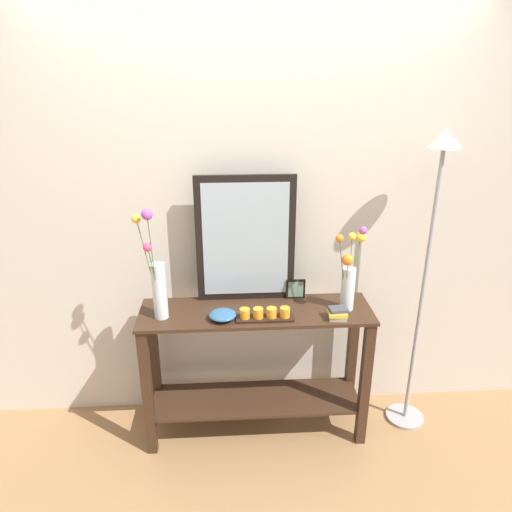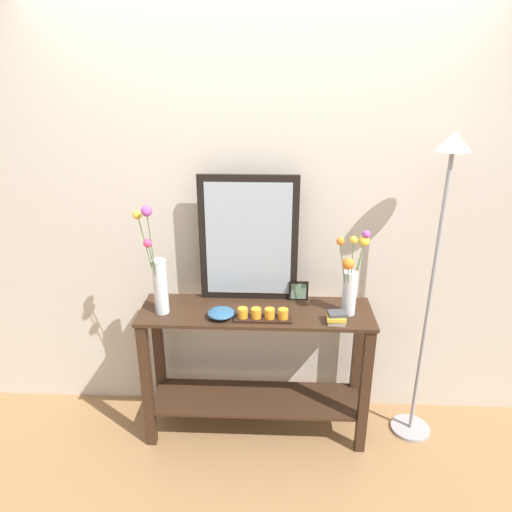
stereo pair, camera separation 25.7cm
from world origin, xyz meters
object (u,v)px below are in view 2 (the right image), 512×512
at_px(mirror_leaning, 249,239).
at_px(picture_frame_small, 298,291).
at_px(candle_tray, 263,315).
at_px(decorative_bowl, 221,313).
at_px(tall_vase_left, 158,276).
at_px(floor_lamp, 438,245).
at_px(vase_right, 351,279).
at_px(book_stack, 337,318).
at_px(console_table, 256,360).

height_order(mirror_leaning, picture_frame_small, mirror_leaning).
xyz_separation_m(candle_tray, picture_frame_small, (0.20, 0.24, 0.03)).
bearing_deg(decorative_bowl, tall_vase_left, 174.30).
height_order(tall_vase_left, floor_lamp, floor_lamp).
xyz_separation_m(vase_right, picture_frame_small, (-0.28, 0.15, -0.15)).
bearing_deg(tall_vase_left, candle_tray, -4.82).
bearing_deg(book_stack, decorative_bowl, 176.73).
distance_m(console_table, book_stack, 0.59).
xyz_separation_m(tall_vase_left, vase_right, (1.06, 0.04, -0.02)).
height_order(console_table, decorative_bowl, decorative_bowl).
bearing_deg(decorative_bowl, picture_frame_small, 27.73).
bearing_deg(console_table, book_stack, -15.77).
xyz_separation_m(decorative_bowl, book_stack, (0.63, -0.04, 0.00)).
bearing_deg(book_stack, console_table, 164.23).
bearing_deg(console_table, tall_vase_left, -174.18).
distance_m(mirror_leaning, candle_tray, 0.44).
distance_m(tall_vase_left, vase_right, 1.06).
xyz_separation_m(mirror_leaning, tall_vase_left, (-0.49, -0.21, -0.14)).
height_order(console_table, candle_tray, candle_tray).
bearing_deg(decorative_bowl, floor_lamp, 5.76).
bearing_deg(candle_tray, console_table, 112.32).
bearing_deg(floor_lamp, tall_vase_left, -176.85).
distance_m(picture_frame_small, floor_lamp, 0.82).
bearing_deg(floor_lamp, vase_right, -174.87).
relative_size(tall_vase_left, book_stack, 5.82).
relative_size(picture_frame_small, decorative_bowl, 0.80).
bearing_deg(book_stack, floor_lamp, 16.05).
bearing_deg(console_table, vase_right, -1.33).
xyz_separation_m(tall_vase_left, decorative_bowl, (0.35, -0.03, -0.20)).
height_order(console_table, floor_lamp, floor_lamp).
height_order(vase_right, decorative_bowl, vase_right).
relative_size(console_table, floor_lamp, 0.72).
bearing_deg(decorative_bowl, candle_tray, -3.49).
relative_size(picture_frame_small, book_stack, 1.09).
distance_m(console_table, floor_lamp, 1.23).
xyz_separation_m(candle_tray, decorative_bowl, (-0.23, 0.01, -0.00)).
bearing_deg(picture_frame_small, floor_lamp, -8.63).
distance_m(tall_vase_left, candle_tray, 0.61).
distance_m(vase_right, candle_tray, 0.52).
bearing_deg(vase_right, tall_vase_left, -177.71).
relative_size(tall_vase_left, picture_frame_small, 5.34).
bearing_deg(tall_vase_left, book_stack, -4.13).
relative_size(mirror_leaning, tall_vase_left, 1.15).
bearing_deg(candle_tray, book_stack, -3.14).
xyz_separation_m(candle_tray, book_stack, (0.40, -0.02, 0.00)).
bearing_deg(picture_frame_small, decorative_bowl, -152.27).
xyz_separation_m(vase_right, candle_tray, (-0.48, -0.09, -0.19)).
height_order(mirror_leaning, vase_right, mirror_leaning).
xyz_separation_m(tall_vase_left, candle_tray, (0.58, -0.05, -0.20)).
relative_size(candle_tray, floor_lamp, 0.17).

